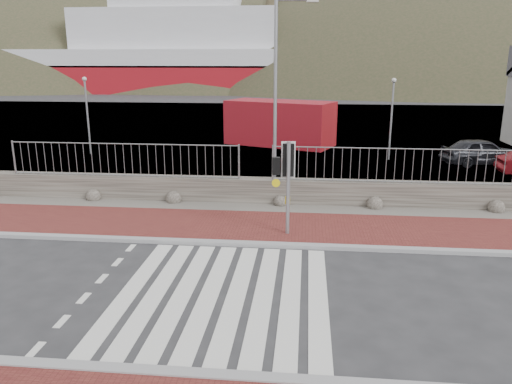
# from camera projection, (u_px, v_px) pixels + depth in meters

# --- Properties ---
(ground) EXTENTS (220.00, 220.00, 0.00)m
(ground) POSITION_uv_depth(u_px,v_px,m) (223.00, 294.00, 11.08)
(ground) COLOR #28282B
(ground) RESTS_ON ground
(sidewalk_far) EXTENTS (40.00, 3.00, 0.08)m
(sidewalk_far) POSITION_uv_depth(u_px,v_px,m) (247.00, 227.00, 15.39)
(sidewalk_far) COLOR maroon
(sidewalk_far) RESTS_ON ground
(kerb_near) EXTENTS (40.00, 0.25, 0.12)m
(kerb_near) POSITION_uv_depth(u_px,v_px,m) (193.00, 375.00, 8.18)
(kerb_near) COLOR gray
(kerb_near) RESTS_ON ground
(kerb_far) EXTENTS (40.00, 0.25, 0.12)m
(kerb_far) POSITION_uv_depth(u_px,v_px,m) (241.00, 244.00, 13.95)
(kerb_far) COLOR gray
(kerb_far) RESTS_ON ground
(zebra_crossing) EXTENTS (4.62, 5.60, 0.01)m
(zebra_crossing) POSITION_uv_depth(u_px,v_px,m) (223.00, 294.00, 11.08)
(zebra_crossing) COLOR silver
(zebra_crossing) RESTS_ON ground
(gravel_strip) EXTENTS (40.00, 1.50, 0.06)m
(gravel_strip) POSITION_uv_depth(u_px,v_px,m) (254.00, 208.00, 17.31)
(gravel_strip) COLOR #59544C
(gravel_strip) RESTS_ON ground
(stone_wall) EXTENTS (40.00, 0.60, 0.90)m
(stone_wall) POSITION_uv_depth(u_px,v_px,m) (256.00, 191.00, 17.97)
(stone_wall) COLOR #413C36
(stone_wall) RESTS_ON ground
(railing) EXTENTS (18.07, 0.07, 1.22)m
(railing) POSITION_uv_depth(u_px,v_px,m) (256.00, 154.00, 17.47)
(railing) COLOR gray
(railing) RESTS_ON stone_wall
(quay) EXTENTS (120.00, 40.00, 0.50)m
(quay) POSITION_uv_depth(u_px,v_px,m) (284.00, 127.00, 37.88)
(quay) COLOR #4C4C4F
(quay) RESTS_ON ground
(water) EXTENTS (220.00, 50.00, 0.05)m
(water) POSITION_uv_depth(u_px,v_px,m) (295.00, 94.00, 71.50)
(water) COLOR #3F4C54
(water) RESTS_ON ground
(ferry) EXTENTS (50.00, 16.00, 20.00)m
(ferry) POSITION_uv_depth(u_px,v_px,m) (138.00, 56.00, 77.32)
(ferry) COLOR maroon
(ferry) RESTS_ON ground
(hills_backdrop) EXTENTS (254.00, 90.00, 100.00)m
(hills_backdrop) POSITION_uv_depth(u_px,v_px,m) (330.00, 202.00, 100.85)
(hills_backdrop) COLOR #2C341F
(hills_backdrop) RESTS_ON ground
(traffic_signal_far) EXTENTS (0.68, 0.28, 2.81)m
(traffic_signal_far) POSITION_uv_depth(u_px,v_px,m) (287.00, 168.00, 14.20)
(traffic_signal_far) COLOR gray
(traffic_signal_far) RESTS_ON ground
(streetlight) EXTENTS (1.50, 0.29, 7.08)m
(streetlight) POSITION_uv_depth(u_px,v_px,m) (279.00, 90.00, 17.76)
(streetlight) COLOR gray
(streetlight) RESTS_ON ground
(shipping_container) EXTENTS (6.80, 4.76, 2.61)m
(shipping_container) POSITION_uv_depth(u_px,v_px,m) (280.00, 123.00, 29.83)
(shipping_container) COLOR maroon
(shipping_container) RESTS_ON ground
(car_a) EXTENTS (4.08, 2.34, 1.31)m
(car_a) POSITION_uv_depth(u_px,v_px,m) (481.00, 152.00, 24.35)
(car_a) COLOR black
(car_a) RESTS_ON ground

